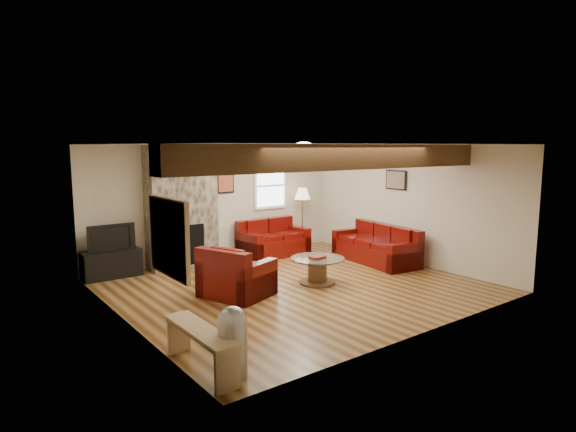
{
  "coord_description": "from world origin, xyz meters",
  "views": [
    {
      "loc": [
        -5.09,
        -6.57,
        2.48
      ],
      "look_at": [
        0.14,
        0.4,
        1.2
      ],
      "focal_mm": 30.0,
      "sensor_mm": 36.0,
      "label": 1
    }
  ],
  "objects_px": {
    "armchair_red": "(237,271)",
    "floor_lamp": "(302,197)",
    "coffee_table": "(317,271)",
    "sofa_three": "(375,244)",
    "television": "(110,237)",
    "loveseat": "(274,238)",
    "tv_cabinet": "(112,264)"
  },
  "relations": [
    {
      "from": "sofa_three",
      "to": "television",
      "type": "xyz_separation_m",
      "value": [
        -4.92,
        2.13,
        0.39
      ]
    },
    {
      "from": "television",
      "to": "tv_cabinet",
      "type": "bearing_deg",
      "value": 0.0
    },
    {
      "from": "television",
      "to": "floor_lamp",
      "type": "bearing_deg",
      "value": -1.9
    },
    {
      "from": "loveseat",
      "to": "tv_cabinet",
      "type": "distance_m",
      "value": 3.56
    },
    {
      "from": "coffee_table",
      "to": "television",
      "type": "relative_size",
      "value": 1.12
    },
    {
      "from": "sofa_three",
      "to": "coffee_table",
      "type": "height_order",
      "value": "sofa_three"
    },
    {
      "from": "loveseat",
      "to": "television",
      "type": "xyz_separation_m",
      "value": [
        -3.54,
        0.3,
        0.38
      ]
    },
    {
      "from": "floor_lamp",
      "to": "tv_cabinet",
      "type": "bearing_deg",
      "value": 178.1
    },
    {
      "from": "coffee_table",
      "to": "tv_cabinet",
      "type": "height_order",
      "value": "tv_cabinet"
    },
    {
      "from": "sofa_three",
      "to": "tv_cabinet",
      "type": "distance_m",
      "value": 5.36
    },
    {
      "from": "tv_cabinet",
      "to": "television",
      "type": "bearing_deg",
      "value": 0.0
    },
    {
      "from": "coffee_table",
      "to": "floor_lamp",
      "type": "relative_size",
      "value": 0.66
    },
    {
      "from": "sofa_three",
      "to": "loveseat",
      "type": "distance_m",
      "value": 2.29
    },
    {
      "from": "coffee_table",
      "to": "floor_lamp",
      "type": "height_order",
      "value": "floor_lamp"
    },
    {
      "from": "loveseat",
      "to": "coffee_table",
      "type": "bearing_deg",
      "value": -107.78
    },
    {
      "from": "armchair_red",
      "to": "television",
      "type": "distance_m",
      "value": 2.76
    },
    {
      "from": "sofa_three",
      "to": "loveseat",
      "type": "relative_size",
      "value": 1.34
    },
    {
      "from": "sofa_three",
      "to": "floor_lamp",
      "type": "xyz_separation_m",
      "value": [
        -0.42,
        1.98,
        0.87
      ]
    },
    {
      "from": "armchair_red",
      "to": "floor_lamp",
      "type": "bearing_deg",
      "value": -75.8
    },
    {
      "from": "loveseat",
      "to": "television",
      "type": "relative_size",
      "value": 1.75
    },
    {
      "from": "loveseat",
      "to": "floor_lamp",
      "type": "height_order",
      "value": "floor_lamp"
    },
    {
      "from": "coffee_table",
      "to": "television",
      "type": "xyz_separation_m",
      "value": [
        -2.86,
        2.65,
        0.54
      ]
    },
    {
      "from": "sofa_three",
      "to": "tv_cabinet",
      "type": "relative_size",
      "value": 1.92
    },
    {
      "from": "sofa_three",
      "to": "tv_cabinet",
      "type": "bearing_deg",
      "value": -105.93
    },
    {
      "from": "coffee_table",
      "to": "loveseat",
      "type": "bearing_deg",
      "value": 73.73
    },
    {
      "from": "loveseat",
      "to": "tv_cabinet",
      "type": "height_order",
      "value": "loveseat"
    },
    {
      "from": "sofa_three",
      "to": "loveseat",
      "type": "bearing_deg",
      "value": -135.49
    },
    {
      "from": "loveseat",
      "to": "armchair_red",
      "type": "height_order",
      "value": "armchair_red"
    },
    {
      "from": "armchair_red",
      "to": "coffee_table",
      "type": "distance_m",
      "value": 1.56
    },
    {
      "from": "sofa_three",
      "to": "tv_cabinet",
      "type": "xyz_separation_m",
      "value": [
        -4.92,
        2.13,
        -0.13
      ]
    },
    {
      "from": "sofa_three",
      "to": "television",
      "type": "relative_size",
      "value": 2.34
    },
    {
      "from": "tv_cabinet",
      "to": "floor_lamp",
      "type": "xyz_separation_m",
      "value": [
        4.5,
        -0.15,
        1.0
      ]
    }
  ]
}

